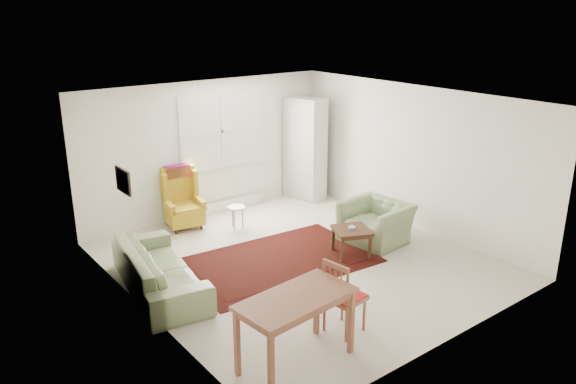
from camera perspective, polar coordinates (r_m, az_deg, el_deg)
room at (r=8.44m, az=0.47°, el=1.20°), size 5.04×5.54×2.51m
rug at (r=8.72m, az=-1.10°, el=-6.98°), size 3.02×2.08×0.03m
sofa at (r=7.93m, az=-13.00°, el=-6.83°), size 1.20×2.28×0.87m
armchair at (r=9.42m, az=8.91°, el=-2.65°), size 1.00×1.11×0.80m
wingback_chair at (r=10.00m, az=-10.59°, el=-0.66°), size 0.73×0.76×1.08m
coffee_table at (r=8.92m, az=6.45°, el=-5.04°), size 0.71×0.71×0.44m
stool at (r=9.93m, az=-5.26°, el=-2.59°), size 0.41×0.41×0.42m
cabinet at (r=11.32m, az=1.76°, el=4.43°), size 0.58×0.88×2.04m
desk at (r=6.25m, az=0.82°, el=-13.90°), size 1.35×0.77×0.82m
desk_chair at (r=6.82m, az=5.81°, el=-10.39°), size 0.47×0.47×0.96m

